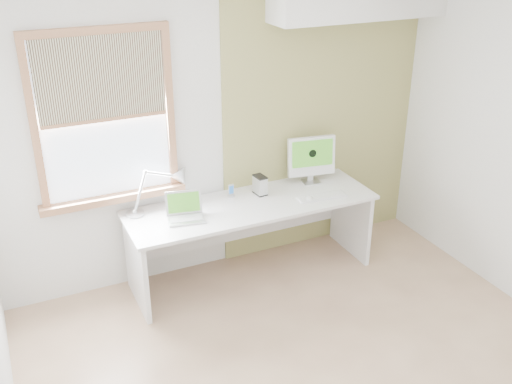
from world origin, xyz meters
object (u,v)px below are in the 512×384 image
laptop (185,212)px  external_drive (260,185)px  imac (311,157)px  desk (249,220)px  desk_lamp (172,183)px

laptop → external_drive: 0.77m
imac → external_drive: bearing=-175.2°
desk → external_drive: bearing=28.3°
desk_lamp → desk: bearing=-19.8°
imac → desk_lamp: bearing=175.8°
desk → laptop: 0.66m
desk → external_drive: size_ratio=12.56×
desk → desk_lamp: bearing=160.2°
desk → laptop: bearing=-173.0°
external_drive → imac: (0.55, 0.05, 0.16)m
external_drive → desk_lamp: bearing=169.5°
laptop → external_drive: laptop is taller
desk_lamp → imac: bearing=-4.2°
desk → laptop: laptop is taller
desk_lamp → laptop: size_ratio=1.99×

